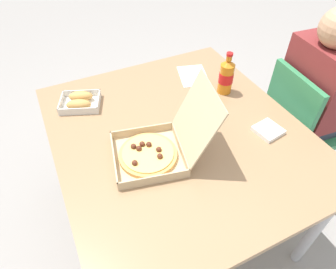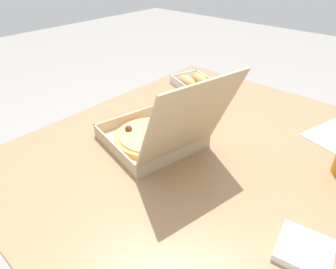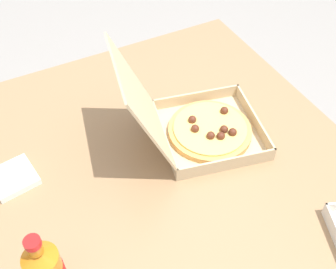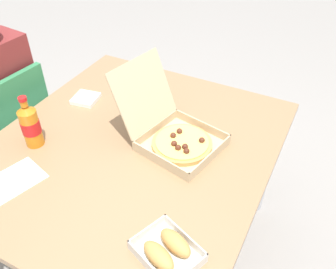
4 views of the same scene
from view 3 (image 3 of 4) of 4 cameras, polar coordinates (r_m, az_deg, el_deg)
The scene contains 3 objects.
dining_table at distance 1.17m, azimuth -0.22°, elevation -8.00°, with size 1.22×1.09×0.71m.
pizza_box_open at distance 1.19m, azimuth 4.24°, elevation 1.17°, with size 0.36×0.45×0.30m.
napkin_pile at distance 1.18m, azimuth -20.31°, elevation -5.54°, with size 0.11×0.11×0.02m, color white.
Camera 3 is at (-0.60, 0.31, 1.60)m, focal length 44.73 mm.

